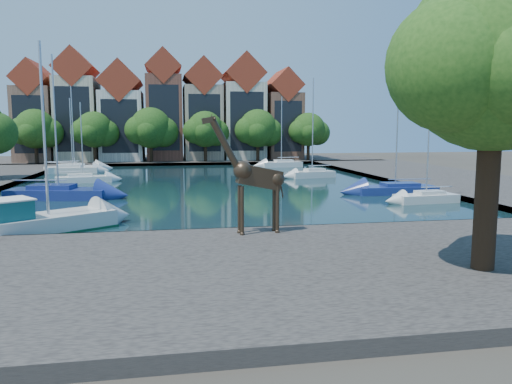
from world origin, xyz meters
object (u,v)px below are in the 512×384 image
(sailboat_right_a, at_px, (426,196))
(giraffe_statue, at_px, (253,177))
(plane_tree, at_px, (498,66))
(motorsailer, at_px, (23,221))

(sailboat_right_a, bearing_deg, giraffe_statue, -145.11)
(plane_tree, relative_size, sailboat_right_a, 1.11)
(motorsailer, relative_size, sailboat_right_a, 1.03)
(motorsailer, xyz_separation_m, sailboat_right_a, (25.97, 6.83, -0.26))
(giraffe_statue, bearing_deg, sailboat_right_a, 34.89)
(giraffe_statue, bearing_deg, plane_tree, -45.88)
(plane_tree, bearing_deg, giraffe_statue, 134.12)
(sailboat_right_a, bearing_deg, motorsailer, -165.27)
(sailboat_right_a, bearing_deg, plane_tree, -112.68)
(plane_tree, height_order, giraffe_statue, plane_tree)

